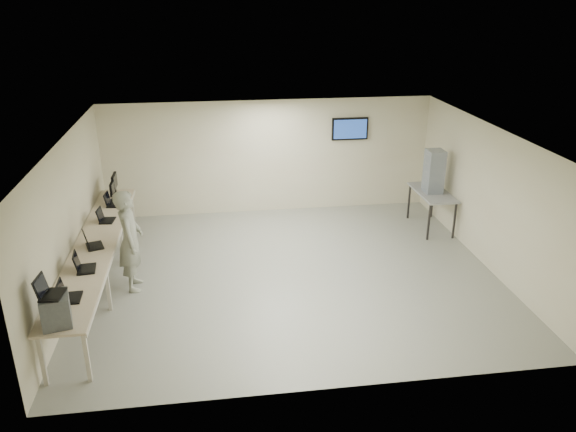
{
  "coord_description": "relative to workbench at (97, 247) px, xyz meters",
  "views": [
    {
      "loc": [
        -1.42,
        -9.76,
        5.21
      ],
      "look_at": [
        0.0,
        0.2,
        1.15
      ],
      "focal_mm": 35.0,
      "sensor_mm": 36.0,
      "label": 1
    }
  ],
  "objects": [
    {
      "name": "laptop_on_box",
      "position": [
        -0.12,
        -2.71,
        0.6
      ],
      "size": [
        0.35,
        0.41,
        0.3
      ],
      "rotation": [
        0.0,
        0.0,
        -0.1
      ],
      "color": "black",
      "rests_on": "equipment_box"
    },
    {
      "name": "side_table",
      "position": [
        7.19,
        1.82,
        0.0
      ],
      "size": [
        0.7,
        1.5,
        0.9
      ],
      "color": "gray",
      "rests_on": "ground"
    },
    {
      "name": "laptop_4",
      "position": [
        -0.01,
        1.96,
        0.15
      ],
      "size": [
        0.33,
        0.39,
        0.29
      ],
      "rotation": [
        0.0,
        0.0,
        -0.1
      ],
      "color": "black",
      "rests_on": "workbench"
    },
    {
      "name": "laptop_1",
      "position": [
        -0.04,
        -1.07,
        0.15
      ],
      "size": [
        0.37,
        0.43,
        0.31
      ],
      "rotation": [
        0.0,
        0.0,
        0.11
      ],
      "color": "black",
      "rests_on": "workbench"
    },
    {
      "name": "workbench",
      "position": [
        0.0,
        0.0,
        0.0
      ],
      "size": [
        0.76,
        6.0,
        0.9
      ],
      "color": "tan",
      "rests_on": "ground"
    },
    {
      "name": "laptop_3",
      "position": [
        -0.01,
        1.05,
        0.15
      ],
      "size": [
        0.33,
        0.38,
        0.28
      ],
      "rotation": [
        0.0,
        0.0,
        -0.1
      ],
      "color": "black",
      "rests_on": "workbench"
    },
    {
      "name": "soldier",
      "position": [
        0.63,
        -0.12,
        0.14
      ],
      "size": [
        0.5,
        0.73,
        1.93
      ],
      "primitive_type": "imported",
      "rotation": [
        0.0,
        0.0,
        1.62
      ],
      "color": "gray",
      "rests_on": "ground"
    },
    {
      "name": "storage_bins",
      "position": [
        7.17,
        1.82,
        0.57
      ],
      "size": [
        0.37,
        0.42,
        0.99
      ],
      "color": "#8893A1",
      "rests_on": "side_table"
    },
    {
      "name": "equipment_box",
      "position": [
        -0.06,
        -2.71,
        0.3
      ],
      "size": [
        0.47,
        0.51,
        0.45
      ],
      "primitive_type": "cube",
      "rotation": [
        0.0,
        0.0,
        0.24
      ],
      "color": "slate",
      "rests_on": "workbench"
    },
    {
      "name": "room",
      "position": [
        3.62,
        0.06,
        0.58
      ],
      "size": [
        8.01,
        7.01,
        2.81
      ],
      "color": "#9A9C88",
      "rests_on": "ground"
    },
    {
      "name": "laptop_0",
      "position": [
        -0.08,
        -2.02,
        0.15
      ],
      "size": [
        0.33,
        0.39,
        0.3
      ],
      "rotation": [
        0.0,
        0.0,
        0.04
      ],
      "color": "black",
      "rests_on": "workbench"
    },
    {
      "name": "laptop_2",
      "position": [
        -0.06,
        -0.16,
        0.15
      ],
      "size": [
        0.42,
        0.45,
        0.3
      ],
      "rotation": [
        0.0,
        0.0,
        0.32
      ],
      "color": "black",
      "rests_on": "workbench"
    },
    {
      "name": "monitor_near",
      "position": [
        -0.01,
        2.29,
        0.32
      ],
      "size": [
        0.19,
        0.42,
        0.41
      ],
      "color": "black",
      "rests_on": "workbench"
    },
    {
      "name": "monitor_far",
      "position": [
        -0.01,
        2.65,
        0.36
      ],
      "size": [
        0.22,
        0.48,
        0.48
      ],
      "color": "black",
      "rests_on": "workbench"
    }
  ]
}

